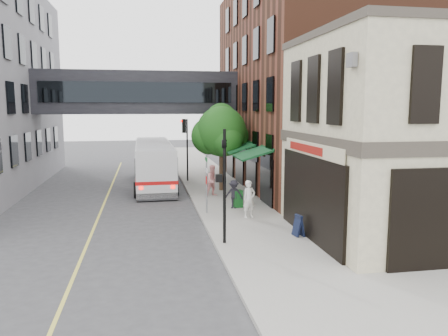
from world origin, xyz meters
name	(u,v)px	position (x,y,z in m)	size (l,w,h in m)	color
ground	(224,265)	(0.00, 0.00, 0.00)	(120.00, 120.00, 0.00)	#38383A
sidewalk_main	(216,188)	(2.00, 14.00, 0.07)	(4.00, 60.00, 0.15)	gray
corner_building	(426,138)	(8.97, 2.00, 4.21)	(10.19, 8.12, 8.45)	tan
brick_building	(325,86)	(9.98, 15.00, 6.99)	(13.76, 18.00, 14.00)	#4E2818
skyway_bridge	(138,93)	(-3.00, 18.00, 6.50)	(14.00, 3.18, 3.00)	black
traffic_signal_near	(224,172)	(0.37, 2.00, 2.98)	(0.44, 0.22, 4.60)	black
traffic_signal_far	(185,137)	(0.26, 17.00, 3.34)	(0.53, 0.28, 4.50)	black
street_sign_pole	(206,178)	(0.39, 7.00, 1.93)	(0.08, 0.75, 3.00)	gray
street_tree	(221,132)	(2.19, 13.22, 3.91)	(3.80, 3.20, 5.60)	#382619
lane_marking	(103,207)	(-5.00, 10.00, 0.01)	(0.12, 40.00, 0.01)	#D8CC4C
bus	(154,162)	(-2.04, 16.29, 1.67)	(2.79, 11.13, 2.99)	silver
pedestrian_a	(249,199)	(2.30, 5.74, 1.06)	(0.66, 0.44, 1.82)	white
pedestrian_b	(213,180)	(1.39, 11.27, 1.09)	(0.92, 0.71, 1.88)	pink
pedestrian_c	(234,194)	(1.96, 7.80, 0.91)	(0.98, 0.56, 1.51)	black
newspaper_box	(238,199)	(2.21, 7.98, 0.61)	(0.46, 0.41, 0.93)	#12501B
sandwich_board	(299,225)	(3.60, 2.36, 0.60)	(0.33, 0.51, 0.90)	black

